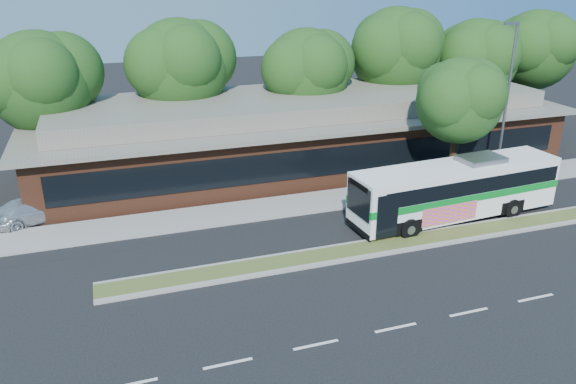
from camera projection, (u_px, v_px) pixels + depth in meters
name	position (u px, v px, depth m)	size (l,w,h in m)	color
ground	(401.00, 252.00, 24.91)	(120.00, 120.00, 0.00)	black
median_strip	(394.00, 244.00, 25.41)	(26.00, 1.10, 0.15)	#515825
sidewalk	(343.00, 198.00, 30.52)	(44.00, 2.60, 0.12)	gray
plaza_building	(302.00, 131.00, 35.55)	(33.20, 11.20, 4.45)	brown
lamp_post	(506.00, 100.00, 31.21)	(0.93, 0.18, 9.07)	slate
tree_bg_a	(47.00, 79.00, 31.73)	(6.47, 5.80, 8.63)	black
tree_bg_b	(186.00, 64.00, 34.89)	(6.69, 6.00, 9.00)	black
tree_bg_c	(311.00, 69.00, 36.57)	(6.24, 5.60, 8.26)	black
tree_bg_d	(400.00, 50.00, 39.25)	(6.91, 6.20, 9.37)	black
tree_bg_e	(480.00, 57.00, 40.39)	(6.47, 5.80, 8.50)	black
tree_bg_f	(539.00, 48.00, 42.94)	(6.69, 6.00, 8.92)	black
transit_bus	(457.00, 186.00, 27.66)	(11.12, 3.14, 3.08)	white
sedan	(37.00, 209.00, 27.73)	(1.75, 4.30, 1.25)	silver
sidewalk_tree	(464.00, 98.00, 29.57)	(5.03, 4.51, 7.50)	black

